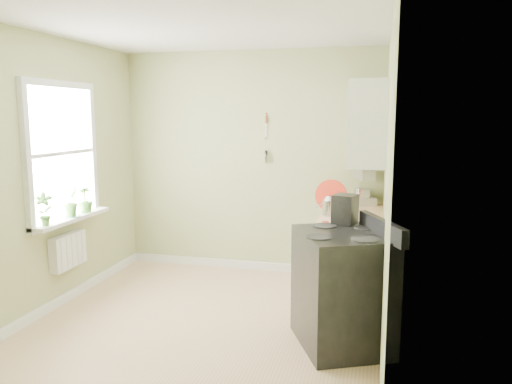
% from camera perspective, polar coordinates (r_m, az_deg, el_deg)
% --- Properties ---
extents(floor, '(3.20, 3.60, 0.02)m').
position_cam_1_polar(floor, '(4.80, -6.22, -15.13)').
color(floor, tan).
rests_on(floor, ground).
extents(ceiling, '(3.20, 3.60, 0.02)m').
position_cam_1_polar(ceiling, '(4.46, -6.83, 18.80)').
color(ceiling, white).
rests_on(ceiling, wall_back).
extents(wall_back, '(3.20, 0.02, 2.70)m').
position_cam_1_polar(wall_back, '(6.14, -0.60, 3.37)').
color(wall_back, '#B3B97E').
rests_on(wall_back, floor).
extents(wall_left, '(0.02, 3.60, 2.70)m').
position_cam_1_polar(wall_left, '(5.21, -23.35, 1.66)').
color(wall_left, '#B3B97E').
rests_on(wall_left, floor).
extents(wall_right, '(0.02, 3.60, 2.70)m').
position_cam_1_polar(wall_right, '(4.15, 14.81, 0.45)').
color(wall_right, '#B3B97E').
rests_on(wall_right, floor).
extents(base_cabinets, '(0.60, 1.60, 0.87)m').
position_cam_1_polar(base_cabinets, '(5.33, 10.93, -7.68)').
color(base_cabinets, white).
rests_on(base_cabinets, floor).
extents(countertop, '(0.64, 1.60, 0.04)m').
position_cam_1_polar(countertop, '(5.22, 10.97, -2.88)').
color(countertop, beige).
rests_on(countertop, base_cabinets).
extents(upper_cabinets, '(0.35, 1.40, 0.80)m').
position_cam_1_polar(upper_cabinets, '(5.21, 12.83, 7.68)').
color(upper_cabinets, white).
rests_on(upper_cabinets, wall_right).
extents(window, '(0.06, 1.14, 1.44)m').
position_cam_1_polar(window, '(5.42, -21.33, 4.16)').
color(window, white).
rests_on(window, wall_left).
extents(window_sill, '(0.18, 1.14, 0.04)m').
position_cam_1_polar(window_sill, '(5.46, -20.32, -2.86)').
color(window_sill, white).
rests_on(window_sill, wall_left).
extents(radiator, '(0.12, 0.50, 0.35)m').
position_cam_1_polar(radiator, '(5.51, -20.68, -6.30)').
color(radiator, white).
rests_on(radiator, wall_left).
extents(wall_utensils, '(0.02, 0.14, 0.58)m').
position_cam_1_polar(wall_utensils, '(6.05, 1.17, 5.32)').
color(wall_utensils, beige).
rests_on(wall_utensils, wall_back).
extents(stove, '(0.99, 1.01, 1.10)m').
position_cam_1_polar(stove, '(4.32, 9.87, -10.80)').
color(stove, black).
rests_on(stove, floor).
extents(stand_mixer, '(0.34, 0.41, 0.44)m').
position_cam_1_polar(stand_mixer, '(5.91, 12.13, 0.50)').
color(stand_mixer, '#B2B2B7').
rests_on(stand_mixer, countertop).
extents(kettle, '(0.20, 0.12, 0.21)m').
position_cam_1_polar(kettle, '(5.14, 8.28, -1.59)').
color(kettle, silver).
rests_on(kettle, countertop).
extents(coffee_maker, '(0.24, 0.25, 0.33)m').
position_cam_1_polar(coffee_maker, '(4.50, 10.10, -2.45)').
color(coffee_maker, black).
rests_on(coffee_maker, countertop).
extents(red_tray, '(0.35, 0.11, 0.34)m').
position_cam_1_polar(red_tray, '(5.37, 8.57, -0.40)').
color(red_tray, red).
rests_on(red_tray, countertop).
extents(jar, '(0.07, 0.07, 0.07)m').
position_cam_1_polar(jar, '(4.54, 7.93, -3.80)').
color(jar, beige).
rests_on(jar, countertop).
extents(plant_a, '(0.20, 0.20, 0.32)m').
position_cam_1_polar(plant_a, '(5.08, -23.07, -1.79)').
color(plant_a, '#467F2D').
rests_on(plant_a, window_sill).
extents(plant_b, '(0.16, 0.19, 0.32)m').
position_cam_1_polar(plant_b, '(5.42, -20.36, -1.02)').
color(plant_b, '#467F2D').
rests_on(plant_b, window_sill).
extents(plant_c, '(0.21, 0.21, 0.28)m').
position_cam_1_polar(plant_c, '(5.63, -18.92, -0.80)').
color(plant_c, '#467F2D').
rests_on(plant_c, window_sill).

